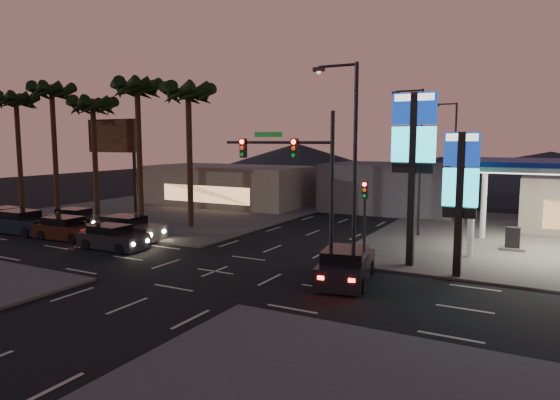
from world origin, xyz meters
The scene contains 27 objects.
ground centered at (0.00, 0.00, 0.00)m, with size 140.00×140.00×0.00m, color black.
corner_lot_nw centered at (-16.00, 16.00, 0.06)m, with size 24.00×24.00×0.12m, color #47443F.
pylon_sign_tall centered at (8.50, 5.50, 6.39)m, with size 2.20×0.35×9.00m.
pylon_sign_short centered at (11.00, 4.50, 4.66)m, with size 1.60×0.35×7.00m.
traffic_signal_mast centered at (3.76, 1.99, 5.23)m, with size 6.10×0.39×8.00m.
pedestal_signal centered at (5.50, 6.98, 2.92)m, with size 0.32×0.39×4.30m.
streetlight_near centered at (6.79, 1.00, 5.72)m, with size 2.14×0.25×10.00m.
streetlight_mid centered at (6.79, 14.00, 5.72)m, with size 2.14×0.25×10.00m.
streetlight_far centered at (6.79, 28.00, 5.72)m, with size 2.14×0.25×10.00m.
palm_a centered at (-9.00, 9.50, 9.43)m, with size 4.41×4.41×10.86m.
palm_b centered at (-14.00, 9.50, 9.97)m, with size 4.41×4.41×11.46m.
palm_c centered at (-19.00, 9.50, 8.88)m, with size 4.41×4.41×10.26m.
palm_d centered at (-24.00, 9.50, 10.15)m, with size 4.41×4.41×11.66m.
palm_e centered at (-29.00, 9.50, 9.61)m, with size 4.41×4.41×11.06m.
billboard centered at (-20.50, 13.00, 6.33)m, with size 6.00×0.30×8.50m.
building_far_west centered at (-14.00, 22.00, 2.00)m, with size 16.00×8.00×4.00m, color #726B5B.
building_far_mid centered at (2.00, 26.00, 2.20)m, with size 12.00×9.00×4.40m, color #4C4C51.
hill_left centered at (-25.00, 60.00, 3.00)m, with size 40.00×40.00×6.00m, color black.
hill_right centered at (15.00, 60.00, 2.50)m, with size 50.00×50.00×5.00m, color black.
hill_center centered at (0.00, 60.00, 2.00)m, with size 60.00×60.00×4.00m, color black.
car_lane_a_front centered at (-8.62, 1.39, 0.68)m, with size 4.52×1.96×1.46m.
car_lane_a_mid centered at (-13.61, 2.07, 0.70)m, with size 4.72×2.15×1.51m.
car_lane_a_rear centered at (-18.24, 2.04, 0.76)m, with size 5.09×2.30×1.63m.
car_lane_b_front centered at (-9.80, 3.84, 0.75)m, with size 5.02×2.25×1.61m.
car_lane_b_mid centered at (-16.86, 5.55, 0.67)m, with size 4.53×2.21×1.43m.
car_lane_b_rear centered at (-22.59, 3.83, 0.64)m, with size 4.31×2.01×1.37m.
suv_station centered at (6.51, 1.37, 0.76)m, with size 2.91×5.18×1.64m.
Camera 1 is at (14.55, -20.17, 6.63)m, focal length 32.00 mm.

